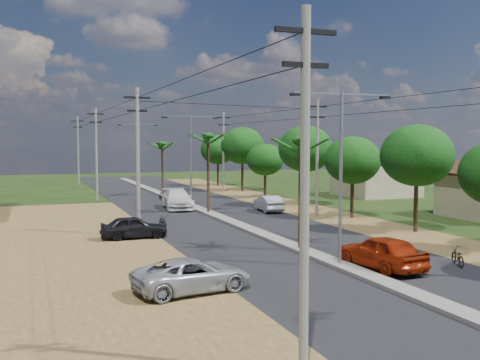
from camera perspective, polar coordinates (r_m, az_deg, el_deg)
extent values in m
plane|color=black|center=(26.43, 10.08, -8.72)|extent=(160.00, 160.00, 0.00)
cube|color=black|center=(39.83, -1.07, -4.33)|extent=(12.00, 110.00, 0.04)
cube|color=#605E56|center=(42.63, -2.43, -3.69)|extent=(1.00, 90.00, 0.18)
cube|color=#513E1B|center=(43.41, 9.58, -3.70)|extent=(5.00, 90.00, 0.03)
cube|color=gray|center=(60.85, 13.58, -0.01)|extent=(7.00, 7.00, 3.30)
cylinder|color=black|center=(37.25, 17.45, -1.60)|extent=(0.28, 0.28, 4.55)
ellipsoid|color=black|center=(37.09, 17.53, 2.40)|extent=(4.60, 4.60, 3.91)
cylinder|color=black|center=(42.80, 11.33, -1.12)|extent=(0.28, 0.28, 4.06)
ellipsoid|color=black|center=(42.66, 11.37, 1.99)|extent=(4.20, 4.20, 3.57)
cylinder|color=black|center=(49.80, 6.64, 0.05)|extent=(0.28, 0.28, 4.76)
ellipsoid|color=black|center=(49.69, 6.66, 3.18)|extent=(4.80, 4.80, 4.08)
cylinder|color=black|center=(56.89, 2.57, -0.01)|extent=(0.28, 0.28, 3.64)
ellipsoid|color=black|center=(56.78, 2.57, 2.09)|extent=(3.80, 3.80, 3.23)
cylinder|color=black|center=(64.47, 0.25, 1.03)|extent=(0.28, 0.28, 4.90)
ellipsoid|color=black|center=(64.39, 0.25, 3.52)|extent=(5.00, 5.00, 4.25)
cylinder|color=black|center=(71.91, -2.26, 1.11)|extent=(0.28, 0.28, 4.34)
ellipsoid|color=black|center=(71.83, -2.27, 3.09)|extent=(4.40, 4.40, 3.74)
cylinder|color=black|center=(29.43, 6.16, -1.66)|extent=(0.22, 0.22, 5.80)
cylinder|color=black|center=(44.23, -3.26, 0.51)|extent=(0.22, 0.22, 6.20)
cylinder|color=black|center=(59.68, -7.88, 1.04)|extent=(0.22, 0.22, 5.50)
cylinder|color=gray|center=(25.85, 10.19, -0.04)|extent=(0.16, 0.16, 8.00)
cube|color=gray|center=(26.51, 12.55, 8.47)|extent=(2.40, 0.08, 0.08)
cube|color=gray|center=(25.28, 7.94, 8.75)|extent=(2.40, 0.08, 0.08)
cube|color=black|center=(27.12, 14.51, 8.12)|extent=(0.50, 0.18, 0.12)
cube|color=black|center=(24.76, 5.68, 8.63)|extent=(0.50, 0.18, 0.12)
cylinder|color=gray|center=(48.98, -5.02, 1.89)|extent=(0.16, 0.16, 8.00)
cube|color=gray|center=(49.33, -3.70, 6.44)|extent=(2.40, 0.08, 0.08)
cube|color=gray|center=(48.68, -6.42, 6.46)|extent=(2.40, 0.08, 0.08)
cube|color=black|center=(49.66, -2.48, 6.31)|extent=(0.50, 0.18, 0.12)
cube|color=black|center=(48.41, -7.68, 6.34)|extent=(0.50, 0.18, 0.12)
cylinder|color=gray|center=(73.34, -10.33, 2.54)|extent=(0.16, 0.16, 8.00)
cube|color=gray|center=(73.58, -9.45, 5.59)|extent=(2.40, 0.08, 0.08)
cube|color=gray|center=(73.14, -11.30, 5.58)|extent=(2.40, 0.08, 0.08)
cube|color=black|center=(73.80, -8.60, 5.52)|extent=(0.50, 0.18, 0.12)
cube|color=black|center=(72.97, -12.15, 5.49)|extent=(0.50, 0.18, 0.12)
cylinder|color=#605E56|center=(13.70, 6.58, -1.43)|extent=(0.24, 0.24, 9.00)
cube|color=black|center=(13.88, 6.72, 14.80)|extent=(1.60, 0.12, 0.12)
cube|color=black|center=(13.76, 6.69, 11.53)|extent=(1.20, 0.12, 0.12)
cylinder|color=#605E56|center=(34.71, -10.34, 1.80)|extent=(0.24, 0.24, 9.00)
cube|color=black|center=(34.78, -10.42, 8.24)|extent=(1.60, 0.12, 0.12)
cube|color=black|center=(34.73, -10.40, 6.92)|extent=(1.20, 0.12, 0.12)
cylinder|color=#605E56|center=(56.48, -14.39, 2.56)|extent=(0.24, 0.24, 9.00)
cube|color=black|center=(56.52, -14.46, 6.52)|extent=(1.60, 0.12, 0.12)
cube|color=black|center=(56.49, -14.44, 5.71)|extent=(1.20, 0.12, 0.12)
cylinder|color=#605E56|center=(77.38, -16.12, 2.89)|extent=(0.24, 0.24, 9.00)
cube|color=black|center=(77.41, -16.18, 5.77)|extent=(1.60, 0.12, 0.12)
cube|color=black|center=(77.39, -16.17, 5.18)|extent=(1.20, 0.12, 0.12)
cylinder|color=#605E56|center=(43.42, 7.84, 2.26)|extent=(0.24, 0.24, 9.00)
cube|color=black|center=(43.48, 7.89, 7.40)|extent=(1.60, 0.12, 0.12)
cube|color=black|center=(43.44, 7.88, 6.35)|extent=(1.20, 0.12, 0.12)
cylinder|color=#605E56|center=(63.61, -1.69, 2.84)|extent=(0.24, 0.24, 9.00)
cube|color=black|center=(63.65, -1.70, 6.35)|extent=(1.60, 0.12, 0.12)
cube|color=black|center=(63.62, -1.70, 5.63)|extent=(1.20, 0.12, 0.12)
imported|color=maroon|center=(26.17, 14.19, -7.18)|extent=(2.33, 4.72, 1.55)
imported|color=#9DA0A5|center=(45.83, 2.89, -2.43)|extent=(1.81, 4.16, 1.33)
imported|color=silver|center=(47.77, -6.38, -2.02)|extent=(2.83, 5.72, 1.60)
imported|color=#9DA0A5|center=(21.79, -4.87, -9.69)|extent=(4.88, 2.83, 1.28)
imported|color=black|center=(33.85, -10.73, -4.78)|extent=(3.94, 1.65, 1.33)
imported|color=black|center=(28.02, 21.21, -7.32)|extent=(1.17, 1.70, 0.85)
imported|color=black|center=(37.54, -7.83, -4.22)|extent=(0.63, 1.71, 0.89)
imported|color=black|center=(54.10, -8.00, -1.71)|extent=(0.54, 1.51, 0.89)
cube|color=maroon|center=(22.10, -2.70, -9.97)|extent=(0.16, 1.10, 0.91)
cylinder|color=black|center=(21.70, -2.28, -10.86)|extent=(0.04, 0.04, 0.46)
cylinder|color=black|center=(22.62, -3.10, -10.24)|extent=(0.04, 0.04, 0.46)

